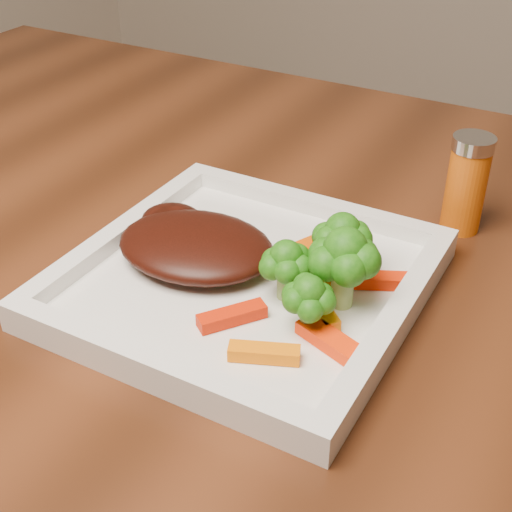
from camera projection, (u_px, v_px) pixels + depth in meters
The scene contains 14 objects.
plate at pixel (245, 284), 0.58m from camera, with size 0.27×0.27×0.01m, color white.
steak at pixel (196, 246), 0.59m from camera, with size 0.13×0.10×0.03m, color #380E08.
broccoli_0 at pixel (342, 239), 0.56m from camera, with size 0.05×0.05×0.07m, color #1F6C12, non-canonical shape.
broccoli_1 at pixel (344, 269), 0.53m from camera, with size 0.06×0.06×0.06m, color #1F7213, non-canonical shape.
broccoli_2 at pixel (309, 298), 0.51m from camera, with size 0.04×0.04×0.06m, color #2D6F12, non-canonical shape.
broccoli_3 at pixel (286, 264), 0.54m from camera, with size 0.05×0.05×0.06m, color #307313, non-canonical shape.
carrot_0 at pixel (264, 353), 0.49m from camera, with size 0.05×0.01×0.01m, color orange.
carrot_1 at pixel (335, 344), 0.50m from camera, with size 0.06×0.02×0.01m, color #FF3204.
carrot_2 at pixel (232, 316), 0.53m from camera, with size 0.05×0.01×0.01m, color red.
carrot_3 at pixel (381, 280), 0.56m from camera, with size 0.05×0.01×0.01m, color red.
carrot_4 at pixel (302, 250), 0.60m from camera, with size 0.06×0.02×0.01m, color #D64D03.
carrot_5 at pixel (320, 310), 0.53m from camera, with size 0.05×0.01×0.01m, color orange.
carrot_6 at pixel (317, 288), 0.56m from camera, with size 0.05×0.01×0.01m, color #F55A03.
spice_shaker at pixel (466, 184), 0.64m from camera, with size 0.04×0.04×0.09m, color #CD570B.
Camera 1 is at (-0.01, -0.38, 1.09)m, focal length 50.00 mm.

